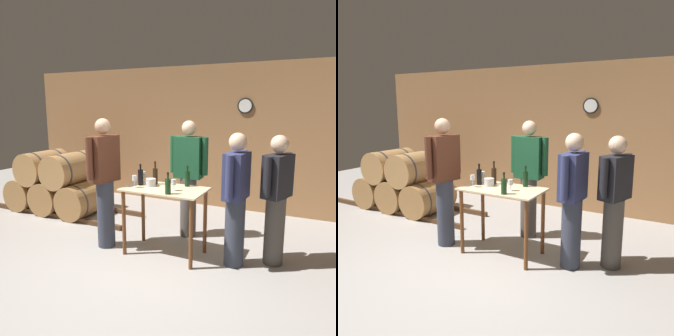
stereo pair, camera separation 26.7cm
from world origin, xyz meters
The scene contains 16 objects.
ground_plane centered at (0.00, 0.00, 0.00)m, with size 14.00×14.00×0.00m, color #9E9993.
back_wall centered at (0.00, 2.86, 1.35)m, with size 8.40×0.08×2.70m.
barrel_rack centered at (-2.48, 1.31, 0.50)m, with size 3.30×0.89×1.13m.
tasting_table centered at (0.15, 0.52, 0.71)m, with size 1.06×0.62×0.89m.
wine_bottle_far_left centered at (-0.22, 0.54, 1.01)m, with size 0.07×0.07×0.29m.
wine_bottle_left centered at (-0.07, 0.67, 1.01)m, with size 0.07×0.07×0.31m.
wine_bottle_center centered at (0.31, 0.29, 1.00)m, with size 0.07×0.07×0.27m.
wine_bottle_right centered at (0.37, 0.76, 1.00)m, with size 0.07×0.07×0.27m.
wine_glass_near_left centered at (-0.26, 0.68, 1.01)m, with size 0.07×0.07×0.15m.
wine_glass_near_center centered at (-0.23, 0.39, 1.01)m, with size 0.06×0.06×0.16m.
wine_glass_near_right centered at (0.30, 0.47, 1.00)m, with size 0.06×0.06×0.14m.
ice_bucket centered at (-0.07, 0.56, 0.94)m, with size 0.13×0.13×0.10m.
person_host centered at (1.05, 0.61, 0.86)m, with size 0.25×0.59×1.63m.
person_visitor_with_scarf centered at (0.19, 1.24, 0.92)m, with size 0.59×0.24×1.73m.
person_visitor_bearded centered at (-0.70, 0.39, 0.95)m, with size 0.29×0.58×1.78m.
person_visitor_near_door centered at (1.49, 0.86, 0.85)m, with size 0.34×0.56×1.60m.
Camera 2 is at (2.20, -3.02, 1.93)m, focal length 35.00 mm.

